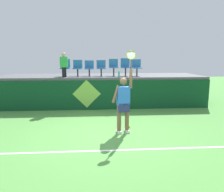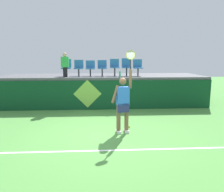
{
  "view_description": "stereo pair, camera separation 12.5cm",
  "coord_description": "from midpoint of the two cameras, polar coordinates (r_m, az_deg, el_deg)",
  "views": [
    {
      "loc": [
        -0.31,
        -6.43,
        2.34
      ],
      "look_at": [
        0.27,
        1.21,
        1.0
      ],
      "focal_mm": 35.18,
      "sensor_mm": 36.0,
      "label": 1
    },
    {
      "loc": [
        -0.19,
        -6.43,
        2.34
      ],
      "look_at": [
        0.27,
        1.21,
        1.0
      ],
      "focal_mm": 35.18,
      "sensor_mm": 36.0,
      "label": 2
    }
  ],
  "objects": [
    {
      "name": "ground_plane",
      "position": [
        6.85,
        -1.14,
        -10.09
      ],
      "size": [
        40.0,
        40.0,
        0.0
      ],
      "primitive_type": "plane",
      "color": "#519342"
    },
    {
      "name": "court_back_wall",
      "position": [
        10.04,
        -1.94,
        0.32
      ],
      "size": [
        10.02,
        0.2,
        1.34
      ],
      "primitive_type": "cube",
      "color": "#0F4223",
      "rests_on": "ground_plane"
    },
    {
      "name": "spectator_platform",
      "position": [
        11.3,
        -2.14,
        5.12
      ],
      "size": [
        10.02,
        2.81,
        0.12
      ],
      "primitive_type": "cube",
      "color": "#56565B",
      "rests_on": "court_back_wall"
    },
    {
      "name": "court_baseline_stripe",
      "position": [
        5.79,
        -0.68,
        -13.95
      ],
      "size": [
        9.02,
        0.08,
        0.01
      ],
      "primitive_type": "cube",
      "color": "white",
      "rests_on": "ground_plane"
    },
    {
      "name": "tennis_player",
      "position": [
        6.8,
        3.36,
        -1.59
      ],
      "size": [
        0.75,
        0.33,
        2.57
      ],
      "color": "white",
      "rests_on": "ground_plane"
    },
    {
      "name": "tennis_ball",
      "position": [
        7.55,
        4.97,
        -7.93
      ],
      "size": [
        0.07,
        0.07,
        0.07
      ],
      "primitive_type": "sphere",
      "color": "#D1E533",
      "rests_on": "ground_plane"
    },
    {
      "name": "water_bottle",
      "position": [
        10.12,
        2.41,
        5.67
      ],
      "size": [
        0.08,
        0.08,
        0.27
      ],
      "primitive_type": "cylinder",
      "color": "#26B272",
      "rests_on": "spectator_platform"
    },
    {
      "name": "stadium_chair_0",
      "position": [
        10.85,
        -11.44,
        7.47
      ],
      "size": [
        0.44,
        0.42,
        0.82
      ],
      "color": "#38383D",
      "rests_on": "spectator_platform"
    },
    {
      "name": "stadium_chair_1",
      "position": [
        10.78,
        -8.3,
        7.45
      ],
      "size": [
        0.44,
        0.42,
        0.78
      ],
      "color": "#38383D",
      "rests_on": "spectator_platform"
    },
    {
      "name": "stadium_chair_2",
      "position": [
        10.75,
        -5.32,
        7.42
      ],
      "size": [
        0.44,
        0.42,
        0.76
      ],
      "color": "#38383D",
      "rests_on": "spectator_platform"
    },
    {
      "name": "stadium_chair_3",
      "position": [
        10.74,
        -2.23,
        7.53
      ],
      "size": [
        0.44,
        0.42,
        0.77
      ],
      "color": "#38383D",
      "rests_on": "spectator_platform"
    },
    {
      "name": "stadium_chair_4",
      "position": [
        10.77,
        1.03,
        7.74
      ],
      "size": [
        0.44,
        0.42,
        0.83
      ],
      "color": "#38383D",
      "rests_on": "spectator_platform"
    },
    {
      "name": "stadium_chair_5",
      "position": [
        10.84,
        4.11,
        7.79
      ],
      "size": [
        0.44,
        0.42,
        0.86
      ],
      "color": "#38383D",
      "rests_on": "spectator_platform"
    },
    {
      "name": "stadium_chair_6",
      "position": [
        10.92,
        7.06,
        7.61
      ],
      "size": [
        0.44,
        0.42,
        0.81
      ],
      "color": "#38383D",
      "rests_on": "spectator_platform"
    },
    {
      "name": "spectator_0",
      "position": [
        10.42,
        -11.78,
        8.04
      ],
      "size": [
        0.34,
        0.2,
        1.12
      ],
      "color": "black",
      "rests_on": "spectator_platform"
    },
    {
      "name": "wall_signage_mount",
      "position": [
        10.08,
        -5.96,
        -3.56
      ],
      "size": [
        1.27,
        0.01,
        1.37
      ],
      "color": "#0F4223",
      "rests_on": "ground_plane"
    }
  ]
}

